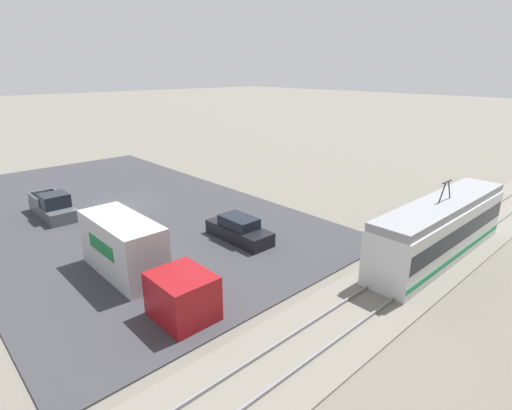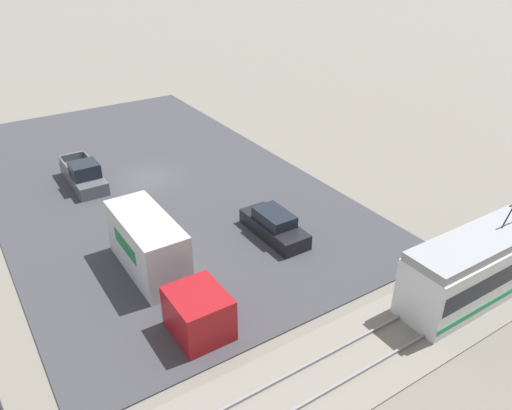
{
  "view_description": "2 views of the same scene",
  "coord_description": "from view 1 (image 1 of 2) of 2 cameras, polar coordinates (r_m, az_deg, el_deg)",
  "views": [
    {
      "loc": [
        11.87,
        29.23,
        10.49
      ],
      "look_at": [
        -5.26,
        10.78,
        1.84
      ],
      "focal_mm": 28.0,
      "sensor_mm": 36.0,
      "label": 1
    },
    {
      "loc": [
        10.91,
        31.28,
        15.63
      ],
      "look_at": [
        -1.17,
        12.68,
        3.4
      ],
      "focal_mm": 35.0,
      "sensor_mm": 36.0,
      "label": 2
    }
  ],
  "objects": [
    {
      "name": "ground_plane",
      "position": [
        33.25,
        -19.66,
        -0.58
      ],
      "size": [
        320.0,
        320.0,
        0.0
      ],
      "primitive_type": "plane",
      "color": "slate"
    },
    {
      "name": "road_surface",
      "position": [
        33.24,
        -19.67,
        -0.51
      ],
      "size": [
        20.41,
        36.16,
        0.08
      ],
      "color": "#38383D",
      "rests_on": "ground"
    },
    {
      "name": "rail_bed",
      "position": [
        17.87,
        10.26,
        -17.16
      ],
      "size": [
        68.75,
        4.4,
        0.22
      ],
      "color": "gray",
      "rests_on": "ground"
    },
    {
      "name": "light_rail_tram",
      "position": [
        25.16,
        24.75,
        -3.24
      ],
      "size": [
        12.25,
        2.55,
        4.54
      ],
      "color": "silver",
      "rests_on": "ground"
    },
    {
      "name": "box_truck",
      "position": [
        21.2,
        -16.83,
        -7.05
      ],
      "size": [
        2.33,
        9.86,
        3.05
      ],
      "color": "maroon",
      "rests_on": "ground"
    },
    {
      "name": "pickup_truck",
      "position": [
        33.05,
        -26.99,
        -0.26
      ],
      "size": [
        1.92,
        5.3,
        1.85
      ],
      "color": "#4C5156",
      "rests_on": "ground"
    },
    {
      "name": "sedan_car_0",
      "position": [
        25.51,
        -2.45,
        -3.59
      ],
      "size": [
        1.78,
        4.78,
        1.53
      ],
      "rotation": [
        0.0,
        0.0,
        3.14
      ],
      "color": "black",
      "rests_on": "ground"
    }
  ]
}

